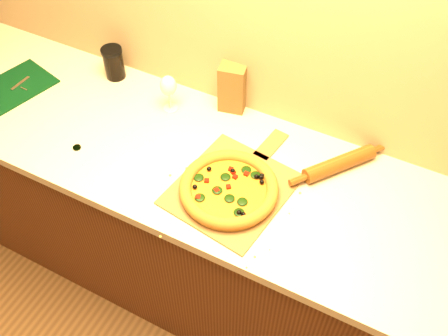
% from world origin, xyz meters
% --- Properties ---
extents(cabinet, '(2.80, 0.65, 0.86)m').
position_xyz_m(cabinet, '(0.00, 1.43, 0.43)').
color(cabinet, '#46200F').
rests_on(cabinet, ground).
extents(countertop, '(2.84, 0.68, 0.04)m').
position_xyz_m(countertop, '(0.00, 1.43, 0.88)').
color(countertop, beige).
rests_on(countertop, cabinet).
extents(pizza_peel, '(0.41, 0.56, 0.01)m').
position_xyz_m(pizza_peel, '(0.03, 1.36, 0.90)').
color(pizza_peel, brown).
rests_on(pizza_peel, countertop).
extents(pizza, '(0.34, 0.34, 0.05)m').
position_xyz_m(pizza, '(0.03, 1.32, 0.93)').
color(pizza, '#BB892E').
rests_on(pizza, pizza_peel).
extents(cutting_board, '(0.29, 0.36, 0.02)m').
position_xyz_m(cutting_board, '(-1.02, 1.41, 0.90)').
color(cutting_board, black).
rests_on(cutting_board, countertop).
extents(bottle_cap, '(0.03, 0.03, 0.01)m').
position_xyz_m(bottle_cap, '(-0.57, 1.26, 0.90)').
color(bottle_cap, black).
rests_on(bottle_cap, countertop).
extents(rolling_pin, '(0.26, 0.34, 0.06)m').
position_xyz_m(rolling_pin, '(0.32, 1.61, 0.93)').
color(rolling_pin, '#5B320F').
rests_on(rolling_pin, countertop).
extents(wine_glass, '(0.06, 0.06, 0.16)m').
position_xyz_m(wine_glass, '(-0.37, 1.60, 1.01)').
color(wine_glass, silver).
rests_on(wine_glass, countertop).
extents(paper_bag, '(0.12, 0.10, 0.20)m').
position_xyz_m(paper_bag, '(-0.16, 1.73, 1.00)').
color(paper_bag, brown).
rests_on(paper_bag, countertop).
extents(dark_jar, '(0.09, 0.09, 0.14)m').
position_xyz_m(dark_jar, '(-0.69, 1.67, 0.97)').
color(dark_jar, black).
rests_on(dark_jar, countertop).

